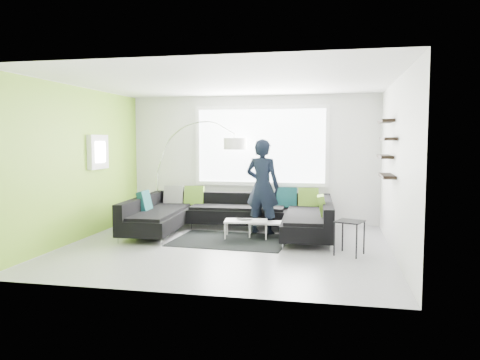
# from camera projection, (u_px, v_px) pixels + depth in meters

# --- Properties ---
(ground) EXTENTS (5.50, 5.50, 0.00)m
(ground) POSITION_uv_depth(u_px,v_px,m) (227.00, 247.00, 8.04)
(ground) COLOR gray
(ground) RESTS_ON ground
(room_shell) EXTENTS (5.54, 5.04, 2.82)m
(room_shell) POSITION_uv_depth(u_px,v_px,m) (231.00, 141.00, 8.08)
(room_shell) COLOR silver
(room_shell) RESTS_ON ground
(sectional_sofa) EXTENTS (3.91, 2.52, 0.82)m
(sectional_sofa) POSITION_uv_depth(u_px,v_px,m) (232.00, 216.00, 9.02)
(sectional_sofa) COLOR black
(sectional_sofa) RESTS_ON ground
(rug) EXTENTS (2.13, 1.60, 0.01)m
(rug) POSITION_uv_depth(u_px,v_px,m) (230.00, 240.00, 8.53)
(rug) COLOR black
(rug) RESTS_ON ground
(coffee_table) EXTENTS (1.10, 0.73, 0.34)m
(coffee_table) POSITION_uv_depth(u_px,v_px,m) (256.00, 228.00, 8.81)
(coffee_table) COLOR silver
(coffee_table) RESTS_ON ground
(arc_lamp) EXTENTS (2.19, 1.08, 2.24)m
(arc_lamp) POSITION_uv_depth(u_px,v_px,m) (157.00, 172.00, 10.42)
(arc_lamp) COLOR silver
(arc_lamp) RESTS_ON ground
(side_table) EXTENTS (0.52, 0.52, 0.55)m
(side_table) POSITION_uv_depth(u_px,v_px,m) (349.00, 238.00, 7.45)
(side_table) COLOR black
(side_table) RESTS_ON ground
(person) EXTENTS (0.87, 0.75, 1.85)m
(person) POSITION_uv_depth(u_px,v_px,m) (262.00, 186.00, 9.11)
(person) COLOR black
(person) RESTS_ON ground
(laptop) EXTENTS (0.36, 0.28, 0.02)m
(laptop) POSITION_uv_depth(u_px,v_px,m) (243.00, 220.00, 8.69)
(laptop) COLOR black
(laptop) RESTS_ON coffee_table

